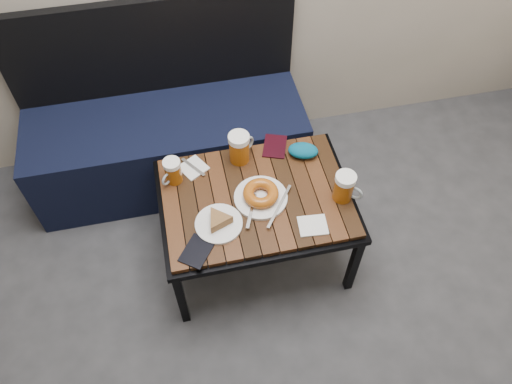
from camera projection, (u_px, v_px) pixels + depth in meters
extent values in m
cube|color=black|center=(170.00, 148.00, 2.65)|extent=(1.40, 0.50, 0.45)
cube|color=black|center=(151.00, 47.00, 2.40)|extent=(1.40, 0.05, 0.50)
cube|color=black|center=(181.00, 298.00, 2.15)|extent=(0.04, 0.03, 0.42)
cube|color=black|center=(354.00, 265.00, 2.24)|extent=(0.04, 0.03, 0.42)
cube|color=black|center=(167.00, 196.00, 2.47)|extent=(0.04, 0.04, 0.42)
cube|color=black|center=(318.00, 171.00, 2.57)|extent=(0.04, 0.04, 0.42)
cube|color=black|center=(256.00, 201.00, 2.18)|extent=(0.84, 0.62, 0.03)
cube|color=#381C0C|center=(256.00, 197.00, 2.16)|extent=(0.80, 0.58, 0.02)
cylinder|color=#91470B|center=(173.00, 173.00, 2.16)|extent=(0.10, 0.10, 0.10)
cylinder|color=white|center=(171.00, 164.00, 2.11)|extent=(0.08, 0.08, 0.02)
torus|color=#8C999E|center=(167.00, 179.00, 2.14)|extent=(0.05, 0.05, 0.06)
cylinder|color=#91470B|center=(239.00, 150.00, 2.23)|extent=(0.13, 0.13, 0.12)
cylinder|color=white|center=(239.00, 138.00, 2.16)|extent=(0.09, 0.09, 0.03)
torus|color=#8C999E|center=(247.00, 144.00, 2.25)|extent=(0.07, 0.05, 0.08)
cylinder|color=#91470B|center=(344.00, 189.00, 2.10)|extent=(0.12, 0.12, 0.12)
cylinder|color=white|center=(346.00, 178.00, 2.04)|extent=(0.09, 0.09, 0.03)
torus|color=#8C999E|center=(355.00, 193.00, 2.09)|extent=(0.06, 0.05, 0.07)
cylinder|color=white|center=(219.00, 224.00, 2.06)|extent=(0.20, 0.20, 0.01)
cylinder|color=white|center=(261.00, 198.00, 2.13)|extent=(0.23, 0.23, 0.02)
torus|color=#96370D|center=(261.00, 193.00, 2.11)|extent=(0.15, 0.15, 0.05)
cube|color=#A5A8AD|center=(279.00, 206.00, 2.10)|extent=(0.15, 0.20, 0.00)
cube|color=#A5A8AD|center=(251.00, 211.00, 2.08)|extent=(0.08, 0.17, 0.00)
cube|color=white|center=(193.00, 168.00, 2.24)|extent=(0.15, 0.15, 0.01)
cube|color=#A5A8AD|center=(193.00, 167.00, 2.24)|extent=(0.10, 0.13, 0.00)
cube|color=white|center=(313.00, 226.00, 2.05)|extent=(0.13, 0.11, 0.01)
cube|color=black|center=(197.00, 251.00, 1.98)|extent=(0.16, 0.17, 0.01)
cube|color=black|center=(275.00, 146.00, 2.32)|extent=(0.14, 0.17, 0.01)
ellipsoid|color=#044B7A|center=(303.00, 151.00, 2.27)|extent=(0.16, 0.13, 0.06)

